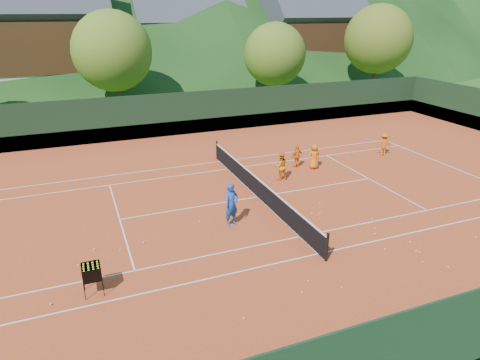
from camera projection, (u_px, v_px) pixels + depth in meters
name	position (u px, v px, depth m)	size (l,w,h in m)	color
ground	(258.00, 197.00, 20.31)	(400.00, 400.00, 0.00)	#294F18
clay_court	(258.00, 197.00, 20.31)	(40.00, 24.00, 0.02)	#B9421E
coach	(232.00, 205.00, 17.33)	(0.67, 0.44, 1.84)	blue
student_a	(281.00, 166.00, 22.13)	(0.72, 0.56, 1.48)	orange
student_b	(297.00, 156.00, 23.92)	(0.76, 0.31, 1.29)	orange
student_c	(314.00, 156.00, 23.68)	(0.69, 0.45, 1.42)	orange
student_d	(384.00, 144.00, 25.86)	(0.91, 0.53, 1.42)	orange
tennis_ball_0	(298.00, 231.00, 17.14)	(0.07, 0.07, 0.07)	#D4ED27
tennis_ball_1	(308.00, 281.00, 13.95)	(0.07, 0.07, 0.07)	#D4ED27
tennis_ball_3	(410.00, 242.00, 16.31)	(0.07, 0.07, 0.07)	#D4ED27
tennis_ball_4	(422.00, 262.00, 15.02)	(0.07, 0.07, 0.07)	#D4ED27
tennis_ball_5	(372.00, 219.00, 18.08)	(0.07, 0.07, 0.07)	#D4ED27
tennis_ball_6	(79.00, 265.00, 14.80)	(0.07, 0.07, 0.07)	#D4ED27
tennis_ball_7	(51.00, 304.00, 12.85)	(0.07, 0.07, 0.07)	#D4ED27
tennis_ball_8	(120.00, 250.00, 15.77)	(0.07, 0.07, 0.07)	#D4ED27
tennis_ball_9	(320.00, 203.00, 19.56)	(0.07, 0.07, 0.07)	#D4ED27
tennis_ball_10	(385.00, 249.00, 15.80)	(0.07, 0.07, 0.07)	#D4ED27
tennis_ball_11	(375.00, 234.00, 16.86)	(0.07, 0.07, 0.07)	#D4ED27
tennis_ball_12	(476.00, 237.00, 16.65)	(0.07, 0.07, 0.07)	#D4ED27
tennis_ball_14	(369.00, 223.00, 17.73)	(0.07, 0.07, 0.07)	#D4ED27
tennis_ball_15	(312.00, 213.00, 18.59)	(0.07, 0.07, 0.07)	#D4ED27
tennis_ball_16	(342.00, 287.00, 13.63)	(0.07, 0.07, 0.07)	#D4ED27
tennis_ball_17	(302.00, 292.00, 13.40)	(0.07, 0.07, 0.07)	#D4ED27
tennis_ball_18	(95.00, 249.00, 15.81)	(0.07, 0.07, 0.07)	#D4ED27
tennis_ball_20	(293.00, 212.00, 18.74)	(0.07, 0.07, 0.07)	#D4ED27
tennis_ball_21	(448.00, 267.00, 14.72)	(0.07, 0.07, 0.07)	#D4ED27
tennis_ball_22	(200.00, 221.00, 17.89)	(0.07, 0.07, 0.07)	#D4ED27
tennis_ball_23	(244.00, 318.00, 12.27)	(0.07, 0.07, 0.07)	#D4ED27
tennis_ball_24	(375.00, 228.00, 17.33)	(0.07, 0.07, 0.07)	#D4ED27
tennis_ball_25	(416.00, 251.00, 15.68)	(0.07, 0.07, 0.07)	#D4ED27
tennis_ball_26	(144.00, 242.00, 16.26)	(0.07, 0.07, 0.07)	#D4ED27
tennis_ball_27	(316.00, 231.00, 17.13)	(0.07, 0.07, 0.07)	#D4ED27
tennis_ball_28	(419.00, 252.00, 15.61)	(0.07, 0.07, 0.07)	#D4ED27
tennis_ball_29	(320.00, 214.00, 18.56)	(0.07, 0.07, 0.07)	#D4ED27
court_lines	(258.00, 197.00, 20.30)	(23.83, 11.03, 0.00)	white
tennis_net	(258.00, 187.00, 20.12)	(0.10, 12.07, 1.10)	black
perimeter_fence	(258.00, 172.00, 19.84)	(40.40, 24.24, 3.00)	black
ball_hopper	(92.00, 273.00, 13.15)	(0.57, 0.57, 1.00)	black
chalet_left	(35.00, 40.00, 40.70)	(13.80, 9.93, 12.92)	beige
chalet_mid	(188.00, 40.00, 49.87)	(12.65, 8.82, 11.45)	beige
chalet_right	(310.00, 37.00, 51.11)	(11.50, 8.82, 11.91)	beige
tree_b	(112.00, 51.00, 34.29)	(6.40, 6.40, 8.40)	#422A1A
tree_c	(275.00, 54.00, 38.45)	(5.60, 5.60, 7.35)	#422A1A
tree_d	(378.00, 39.00, 43.06)	(6.80, 6.80, 8.93)	#3F2819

